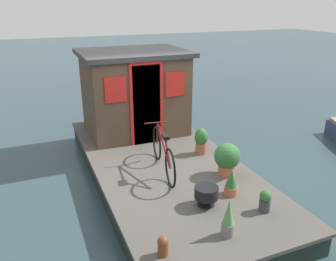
{
  "coord_description": "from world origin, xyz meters",
  "views": [
    {
      "loc": [
        -5.53,
        2.22,
        3.33
      ],
      "look_at": [
        -0.2,
        0.0,
        1.13
      ],
      "focal_mm": 36.44,
      "sensor_mm": 36.0,
      "label": 1
    }
  ],
  "objects_px": {
    "houseboat_cabin": "(134,92)",
    "potted_plant_succulent": "(228,219)",
    "potted_plant_thyme": "(265,201)",
    "charcoal_grill": "(206,193)",
    "bicycle": "(163,153)",
    "potted_plant_sage": "(227,158)",
    "potted_plant_geranium": "(231,183)",
    "mooring_bollard": "(163,245)",
    "potted_plant_basil": "(201,140)"
  },
  "relations": [
    {
      "from": "potted_plant_geranium",
      "to": "potted_plant_thyme",
      "type": "bearing_deg",
      "value": -160.49
    },
    {
      "from": "potted_plant_sage",
      "to": "potted_plant_succulent",
      "type": "height_order",
      "value": "potted_plant_sage"
    },
    {
      "from": "potted_plant_sage",
      "to": "potted_plant_thyme",
      "type": "bearing_deg",
      "value": 176.2
    },
    {
      "from": "potted_plant_geranium",
      "to": "potted_plant_basil",
      "type": "xyz_separation_m",
      "value": [
        1.58,
        -0.29,
        0.08
      ]
    },
    {
      "from": "mooring_bollard",
      "to": "potted_plant_geranium",
      "type": "bearing_deg",
      "value": -60.01
    },
    {
      "from": "houseboat_cabin",
      "to": "bicycle",
      "type": "distance_m",
      "value": 2.29
    },
    {
      "from": "potted_plant_basil",
      "to": "mooring_bollard",
      "type": "relative_size",
      "value": 2.05
    },
    {
      "from": "potted_plant_thyme",
      "to": "potted_plant_basil",
      "type": "xyz_separation_m",
      "value": [
        2.16,
        -0.09,
        0.11
      ]
    },
    {
      "from": "potted_plant_succulent",
      "to": "charcoal_grill",
      "type": "bearing_deg",
      "value": -6.43
    },
    {
      "from": "potted_plant_thyme",
      "to": "potted_plant_succulent",
      "type": "height_order",
      "value": "potted_plant_succulent"
    },
    {
      "from": "bicycle",
      "to": "mooring_bollard",
      "type": "relative_size",
      "value": 6.57
    },
    {
      "from": "potted_plant_geranium",
      "to": "potted_plant_succulent",
      "type": "bearing_deg",
      "value": 145.23
    },
    {
      "from": "potted_plant_thyme",
      "to": "potted_plant_succulent",
      "type": "distance_m",
      "value": 0.85
    },
    {
      "from": "potted_plant_geranium",
      "to": "potted_plant_sage",
      "type": "relative_size",
      "value": 0.74
    },
    {
      "from": "potted_plant_geranium",
      "to": "charcoal_grill",
      "type": "bearing_deg",
      "value": 102.94
    },
    {
      "from": "houseboat_cabin",
      "to": "potted_plant_thyme",
      "type": "distance_m",
      "value": 4.09
    },
    {
      "from": "potted_plant_geranium",
      "to": "potted_plant_basil",
      "type": "bearing_deg",
      "value": -10.48
    },
    {
      "from": "houseboat_cabin",
      "to": "potted_plant_geranium",
      "type": "bearing_deg",
      "value": -171.07
    },
    {
      "from": "bicycle",
      "to": "potted_plant_basil",
      "type": "bearing_deg",
      "value": -66.68
    },
    {
      "from": "houseboat_cabin",
      "to": "potted_plant_succulent",
      "type": "relative_size",
      "value": 4.32
    },
    {
      "from": "houseboat_cabin",
      "to": "charcoal_grill",
      "type": "relative_size",
      "value": 6.47
    },
    {
      "from": "charcoal_grill",
      "to": "potted_plant_succulent",
      "type": "bearing_deg",
      "value": 173.57
    },
    {
      "from": "potted_plant_basil",
      "to": "charcoal_grill",
      "type": "bearing_deg",
      "value": 154.64
    },
    {
      "from": "houseboat_cabin",
      "to": "potted_plant_geranium",
      "type": "distance_m",
      "value": 3.48
    },
    {
      "from": "bicycle",
      "to": "potted_plant_succulent",
      "type": "xyz_separation_m",
      "value": [
        -2.01,
        -0.11,
        -0.11
      ]
    },
    {
      "from": "mooring_bollard",
      "to": "houseboat_cabin",
      "type": "bearing_deg",
      "value": -13.12
    },
    {
      "from": "mooring_bollard",
      "to": "charcoal_grill",
      "type": "bearing_deg",
      "value": -52.97
    },
    {
      "from": "potted_plant_succulent",
      "to": "potted_plant_basil",
      "type": "bearing_deg",
      "value": -20.02
    },
    {
      "from": "bicycle",
      "to": "mooring_bollard",
      "type": "distance_m",
      "value": 2.2
    },
    {
      "from": "potted_plant_sage",
      "to": "potted_plant_basil",
      "type": "xyz_separation_m",
      "value": [
        0.98,
        -0.01,
        -0.04
      ]
    },
    {
      "from": "potted_plant_sage",
      "to": "potted_plant_succulent",
      "type": "bearing_deg",
      "value": 148.86
    },
    {
      "from": "potted_plant_geranium",
      "to": "mooring_bollard",
      "type": "relative_size",
      "value": 1.66
    },
    {
      "from": "potted_plant_basil",
      "to": "mooring_bollard",
      "type": "bearing_deg",
      "value": 143.64
    },
    {
      "from": "potted_plant_succulent",
      "to": "bicycle",
      "type": "bearing_deg",
      "value": 3.08
    },
    {
      "from": "potted_plant_geranium",
      "to": "charcoal_grill",
      "type": "height_order",
      "value": "potted_plant_geranium"
    },
    {
      "from": "potted_plant_thyme",
      "to": "houseboat_cabin",
      "type": "bearing_deg",
      "value": 10.55
    },
    {
      "from": "potted_plant_sage",
      "to": "mooring_bollard",
      "type": "relative_size",
      "value": 2.26
    },
    {
      "from": "potted_plant_thyme",
      "to": "charcoal_grill",
      "type": "height_order",
      "value": "potted_plant_thyme"
    },
    {
      "from": "charcoal_grill",
      "to": "potted_plant_geranium",
      "type": "bearing_deg",
      "value": -77.06
    },
    {
      "from": "potted_plant_geranium",
      "to": "houseboat_cabin",
      "type": "bearing_deg",
      "value": 8.93
    },
    {
      "from": "houseboat_cabin",
      "to": "mooring_bollard",
      "type": "relative_size",
      "value": 8.93
    },
    {
      "from": "potted_plant_geranium",
      "to": "mooring_bollard",
      "type": "distance_m",
      "value": 1.75
    },
    {
      "from": "potted_plant_geranium",
      "to": "potted_plant_sage",
      "type": "xyz_separation_m",
      "value": [
        0.6,
        -0.29,
        0.12
      ]
    },
    {
      "from": "potted_plant_sage",
      "to": "charcoal_grill",
      "type": "distance_m",
      "value": 1.08
    },
    {
      "from": "potted_plant_geranium",
      "to": "mooring_bollard",
      "type": "xyz_separation_m",
      "value": [
        -0.87,
        1.52,
        -0.07
      ]
    },
    {
      "from": "houseboat_cabin",
      "to": "potted_plant_sage",
      "type": "distance_m",
      "value": 2.95
    },
    {
      "from": "houseboat_cabin",
      "to": "bicycle",
      "type": "xyz_separation_m",
      "value": [
        -2.21,
        0.18,
        -0.58
      ]
    },
    {
      "from": "potted_plant_thyme",
      "to": "potted_plant_sage",
      "type": "relative_size",
      "value": 0.57
    },
    {
      "from": "potted_plant_sage",
      "to": "charcoal_grill",
      "type": "relative_size",
      "value": 1.63
    },
    {
      "from": "charcoal_grill",
      "to": "houseboat_cabin",
      "type": "bearing_deg",
      "value": 0.26
    }
  ]
}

